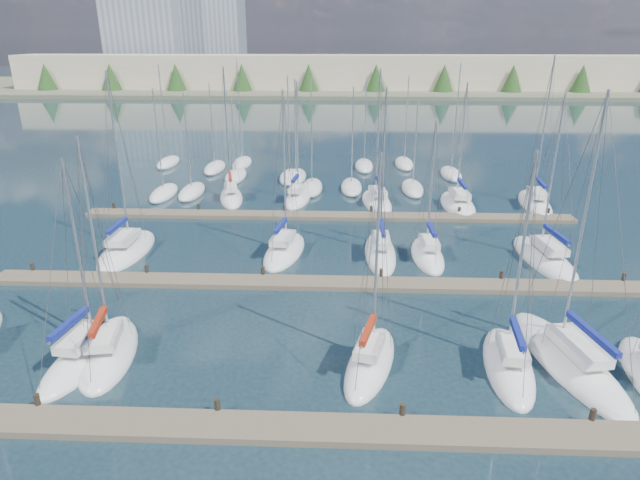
{
  "coord_description": "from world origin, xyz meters",
  "views": [
    {
      "loc": [
        1.24,
        -15.91,
        15.61
      ],
      "look_at": [
        0.0,
        14.0,
        4.0
      ],
      "focal_mm": 30.0,
      "sensor_mm": 36.0,
      "label": 1
    }
  ],
  "objects_px": {
    "sailboat_j": "(284,251)",
    "sailboat_f": "(568,361)",
    "sailboat_c": "(109,353)",
    "sailboat_l": "(427,255)",
    "sailboat_h": "(127,250)",
    "sailboat_b": "(88,354)",
    "sailboat_q": "(458,204)",
    "sailboat_o": "(297,199)",
    "sailboat_k": "(380,252)",
    "sailboat_r": "(535,203)",
    "sailboat_p": "(377,202)",
    "sailboat_e": "(508,365)",
    "sailboat_m": "(544,258)",
    "sailboat_d": "(370,362)",
    "sailboat_n": "(231,197)"
  },
  "relations": [
    {
      "from": "sailboat_c",
      "to": "sailboat_q",
      "type": "xyz_separation_m",
      "value": [
        23.17,
        26.74,
        -0.01
      ]
    },
    {
      "from": "sailboat_p",
      "to": "sailboat_h",
      "type": "bearing_deg",
      "value": -152.56
    },
    {
      "from": "sailboat_e",
      "to": "sailboat_o",
      "type": "bearing_deg",
      "value": 121.48
    },
    {
      "from": "sailboat_j",
      "to": "sailboat_f",
      "type": "xyz_separation_m",
      "value": [
        15.86,
        -13.94,
        -0.01
      ]
    },
    {
      "from": "sailboat_d",
      "to": "sailboat_e",
      "type": "bearing_deg",
      "value": 15.29
    },
    {
      "from": "sailboat_k",
      "to": "sailboat_h",
      "type": "bearing_deg",
      "value": -178.72
    },
    {
      "from": "sailboat_e",
      "to": "sailboat_n",
      "type": "bearing_deg",
      "value": 131.37
    },
    {
      "from": "sailboat_d",
      "to": "sailboat_p",
      "type": "bearing_deg",
      "value": 100.93
    },
    {
      "from": "sailboat_p",
      "to": "sailboat_l",
      "type": "bearing_deg",
      "value": -84.0
    },
    {
      "from": "sailboat_p",
      "to": "sailboat_m",
      "type": "bearing_deg",
      "value": -56.63
    },
    {
      "from": "sailboat_n",
      "to": "sailboat_m",
      "type": "height_order",
      "value": "sailboat_n"
    },
    {
      "from": "sailboat_f",
      "to": "sailboat_k",
      "type": "distance_m",
      "value": 16.37
    },
    {
      "from": "sailboat_j",
      "to": "sailboat_o",
      "type": "bearing_deg",
      "value": 98.82
    },
    {
      "from": "sailboat_j",
      "to": "sailboat_e",
      "type": "distance_m",
      "value": 19.25
    },
    {
      "from": "sailboat_d",
      "to": "sailboat_p",
      "type": "xyz_separation_m",
      "value": [
        1.91,
        27.52,
        -0.01
      ]
    },
    {
      "from": "sailboat_h",
      "to": "sailboat_l",
      "type": "xyz_separation_m",
      "value": [
        22.78,
        -0.05,
        0.01
      ]
    },
    {
      "from": "sailboat_b",
      "to": "sailboat_o",
      "type": "bearing_deg",
      "value": 79.65
    },
    {
      "from": "sailboat_l",
      "to": "sailboat_e",
      "type": "relative_size",
      "value": 0.92
    },
    {
      "from": "sailboat_r",
      "to": "sailboat_e",
      "type": "distance_m",
      "value": 29.46
    },
    {
      "from": "sailboat_f",
      "to": "sailboat_o",
      "type": "bearing_deg",
      "value": 110.01
    },
    {
      "from": "sailboat_l",
      "to": "sailboat_k",
      "type": "distance_m",
      "value": 3.51
    },
    {
      "from": "sailboat_c",
      "to": "sailboat_k",
      "type": "distance_m",
      "value": 20.59
    },
    {
      "from": "sailboat_j",
      "to": "sailboat_l",
      "type": "bearing_deg",
      "value": 6.19
    },
    {
      "from": "sailboat_b",
      "to": "sailboat_f",
      "type": "height_order",
      "value": "sailboat_f"
    },
    {
      "from": "sailboat_c",
      "to": "sailboat_o",
      "type": "bearing_deg",
      "value": 64.01
    },
    {
      "from": "sailboat_n",
      "to": "sailboat_e",
      "type": "height_order",
      "value": "sailboat_n"
    },
    {
      "from": "sailboat_d",
      "to": "sailboat_c",
      "type": "height_order",
      "value": "sailboat_c"
    },
    {
      "from": "sailboat_q",
      "to": "sailboat_f",
      "type": "distance_m",
      "value": 26.48
    },
    {
      "from": "sailboat_c",
      "to": "sailboat_p",
      "type": "relative_size",
      "value": 0.9
    },
    {
      "from": "sailboat_b",
      "to": "sailboat_h",
      "type": "height_order",
      "value": "sailboat_h"
    },
    {
      "from": "sailboat_b",
      "to": "sailboat_l",
      "type": "relative_size",
      "value": 1.03
    },
    {
      "from": "sailboat_h",
      "to": "sailboat_l",
      "type": "distance_m",
      "value": 22.78
    },
    {
      "from": "sailboat_j",
      "to": "sailboat_m",
      "type": "bearing_deg",
      "value": 6.28
    },
    {
      "from": "sailboat_r",
      "to": "sailboat_o",
      "type": "distance_m",
      "value": 23.22
    },
    {
      "from": "sailboat_n",
      "to": "sailboat_q",
      "type": "height_order",
      "value": "sailboat_n"
    },
    {
      "from": "sailboat_b",
      "to": "sailboat_q",
      "type": "height_order",
      "value": "sailboat_q"
    },
    {
      "from": "sailboat_q",
      "to": "sailboat_k",
      "type": "distance_m",
      "value": 15.02
    },
    {
      "from": "sailboat_c",
      "to": "sailboat_h",
      "type": "bearing_deg",
      "value": 96.76
    },
    {
      "from": "sailboat_c",
      "to": "sailboat_l",
      "type": "relative_size",
      "value": 1.12
    },
    {
      "from": "sailboat_r",
      "to": "sailboat_m",
      "type": "distance_m",
      "value": 14.33
    },
    {
      "from": "sailboat_j",
      "to": "sailboat_b",
      "type": "bearing_deg",
      "value": -112.92
    },
    {
      "from": "sailboat_b",
      "to": "sailboat_p",
      "type": "bearing_deg",
      "value": 65.74
    },
    {
      "from": "sailboat_n",
      "to": "sailboat_d",
      "type": "relative_size",
      "value": 1.17
    },
    {
      "from": "sailboat_j",
      "to": "sailboat_p",
      "type": "relative_size",
      "value": 0.96
    },
    {
      "from": "sailboat_f",
      "to": "sailboat_b",
      "type": "bearing_deg",
      "value": 170.73
    },
    {
      "from": "sailboat_n",
      "to": "sailboat_k",
      "type": "height_order",
      "value": "sailboat_n"
    },
    {
      "from": "sailboat_r",
      "to": "sailboat_o",
      "type": "xyz_separation_m",
      "value": [
        -23.21,
        0.38,
        0.01
      ]
    },
    {
      "from": "sailboat_r",
      "to": "sailboat_c",
      "type": "xyz_separation_m",
      "value": [
        -30.74,
        -27.33,
        -0.01
      ]
    },
    {
      "from": "sailboat_e",
      "to": "sailboat_b",
      "type": "bearing_deg",
      "value": -173.48
    },
    {
      "from": "sailboat_r",
      "to": "sailboat_j",
      "type": "xyz_separation_m",
      "value": [
        -23.09,
        -13.12,
        -0.0
      ]
    }
  ]
}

